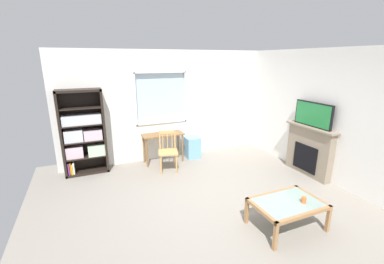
{
  "coord_description": "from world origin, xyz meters",
  "views": [
    {
      "loc": [
        -1.91,
        -3.45,
        2.45
      ],
      "look_at": [
        -0.18,
        0.58,
        1.2
      ],
      "focal_mm": 23.99,
      "sensor_mm": 36.0,
      "label": 1
    }
  ],
  "objects_px": {
    "coffee_table": "(287,205)",
    "fireplace": "(309,150)",
    "plastic_drawer_unit": "(192,147)",
    "bookshelf": "(83,134)",
    "desk_under_window": "(163,139)",
    "sippy_cup": "(304,200)",
    "wooden_chair": "(168,151)",
    "tv": "(313,114)"
  },
  "relations": [
    {
      "from": "wooden_chair",
      "to": "tv",
      "type": "height_order",
      "value": "tv"
    },
    {
      "from": "desk_under_window",
      "to": "plastic_drawer_unit",
      "type": "bearing_deg",
      "value": 3.67
    },
    {
      "from": "desk_under_window",
      "to": "coffee_table",
      "type": "bearing_deg",
      "value": -73.72
    },
    {
      "from": "desk_under_window",
      "to": "sippy_cup",
      "type": "height_order",
      "value": "desk_under_window"
    },
    {
      "from": "sippy_cup",
      "to": "wooden_chair",
      "type": "bearing_deg",
      "value": 113.05
    },
    {
      "from": "desk_under_window",
      "to": "wooden_chair",
      "type": "xyz_separation_m",
      "value": [
        -0.05,
        -0.52,
        -0.13
      ]
    },
    {
      "from": "bookshelf",
      "to": "coffee_table",
      "type": "xyz_separation_m",
      "value": [
        2.68,
        -3.29,
        -0.51
      ]
    },
    {
      "from": "coffee_table",
      "to": "tv",
      "type": "bearing_deg",
      "value": 36.18
    },
    {
      "from": "tv",
      "to": "sippy_cup",
      "type": "height_order",
      "value": "tv"
    },
    {
      "from": "tv",
      "to": "coffee_table",
      "type": "relative_size",
      "value": 0.9
    },
    {
      "from": "desk_under_window",
      "to": "tv",
      "type": "height_order",
      "value": "tv"
    },
    {
      "from": "fireplace",
      "to": "coffee_table",
      "type": "relative_size",
      "value": 1.18
    },
    {
      "from": "tv",
      "to": "desk_under_window",
      "type": "bearing_deg",
      "value": 144.8
    },
    {
      "from": "desk_under_window",
      "to": "bookshelf",
      "type": "bearing_deg",
      "value": 176.4
    },
    {
      "from": "wooden_chair",
      "to": "plastic_drawer_unit",
      "type": "bearing_deg",
      "value": 34.34
    },
    {
      "from": "coffee_table",
      "to": "sippy_cup",
      "type": "height_order",
      "value": "sippy_cup"
    },
    {
      "from": "fireplace",
      "to": "desk_under_window",
      "type": "bearing_deg",
      "value": 144.98
    },
    {
      "from": "bookshelf",
      "to": "desk_under_window",
      "type": "xyz_separation_m",
      "value": [
        1.75,
        -0.11,
        -0.29
      ]
    },
    {
      "from": "plastic_drawer_unit",
      "to": "fireplace",
      "type": "relative_size",
      "value": 0.44
    },
    {
      "from": "plastic_drawer_unit",
      "to": "wooden_chair",
      "type": "bearing_deg",
      "value": -145.66
    },
    {
      "from": "desk_under_window",
      "to": "tv",
      "type": "distance_m",
      "value": 3.37
    },
    {
      "from": "plastic_drawer_unit",
      "to": "fireplace",
      "type": "xyz_separation_m",
      "value": [
        1.92,
        -1.94,
        0.28
      ]
    },
    {
      "from": "wooden_chair",
      "to": "plastic_drawer_unit",
      "type": "xyz_separation_m",
      "value": [
        0.83,
        0.57,
        -0.2
      ]
    },
    {
      "from": "wooden_chair",
      "to": "plastic_drawer_unit",
      "type": "relative_size",
      "value": 1.71
    },
    {
      "from": "plastic_drawer_unit",
      "to": "coffee_table",
      "type": "height_order",
      "value": "plastic_drawer_unit"
    },
    {
      "from": "coffee_table",
      "to": "fireplace",
      "type": "bearing_deg",
      "value": 35.9
    },
    {
      "from": "wooden_chair",
      "to": "fireplace",
      "type": "bearing_deg",
      "value": -26.62
    },
    {
      "from": "plastic_drawer_unit",
      "to": "tv",
      "type": "distance_m",
      "value": 2.93
    },
    {
      "from": "plastic_drawer_unit",
      "to": "coffee_table",
      "type": "xyz_separation_m",
      "value": [
        0.15,
        -3.23,
        0.11
      ]
    },
    {
      "from": "desk_under_window",
      "to": "tv",
      "type": "bearing_deg",
      "value": -35.2
    },
    {
      "from": "plastic_drawer_unit",
      "to": "tv",
      "type": "relative_size",
      "value": 0.58
    },
    {
      "from": "plastic_drawer_unit",
      "to": "tv",
      "type": "height_order",
      "value": "tv"
    },
    {
      "from": "plastic_drawer_unit",
      "to": "bookshelf",
      "type": "bearing_deg",
      "value": 178.64
    },
    {
      "from": "desk_under_window",
      "to": "plastic_drawer_unit",
      "type": "xyz_separation_m",
      "value": [
        0.78,
        0.05,
        -0.33
      ]
    },
    {
      "from": "desk_under_window",
      "to": "fireplace",
      "type": "bearing_deg",
      "value": -35.02
    },
    {
      "from": "tv",
      "to": "fireplace",
      "type": "bearing_deg",
      "value": 0.0
    },
    {
      "from": "fireplace",
      "to": "tv",
      "type": "bearing_deg",
      "value": -180.0
    },
    {
      "from": "wooden_chair",
      "to": "plastic_drawer_unit",
      "type": "height_order",
      "value": "wooden_chair"
    },
    {
      "from": "desk_under_window",
      "to": "coffee_table",
      "type": "relative_size",
      "value": 0.97
    },
    {
      "from": "fireplace",
      "to": "sippy_cup",
      "type": "height_order",
      "value": "fireplace"
    },
    {
      "from": "bookshelf",
      "to": "sippy_cup",
      "type": "xyz_separation_m",
      "value": [
        2.88,
        -3.39,
        -0.41
      ]
    },
    {
      "from": "bookshelf",
      "to": "fireplace",
      "type": "distance_m",
      "value": 4.89
    }
  ]
}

